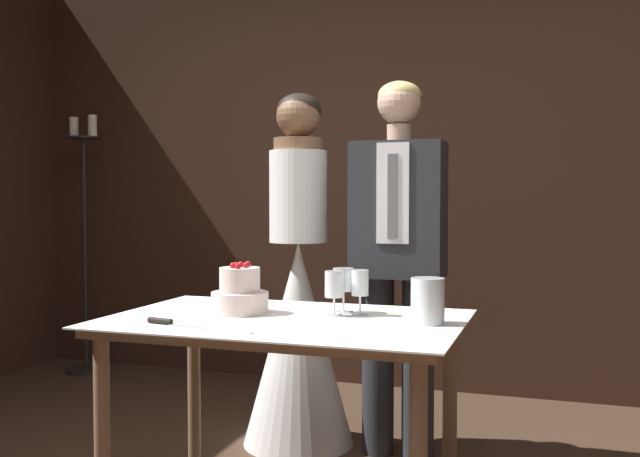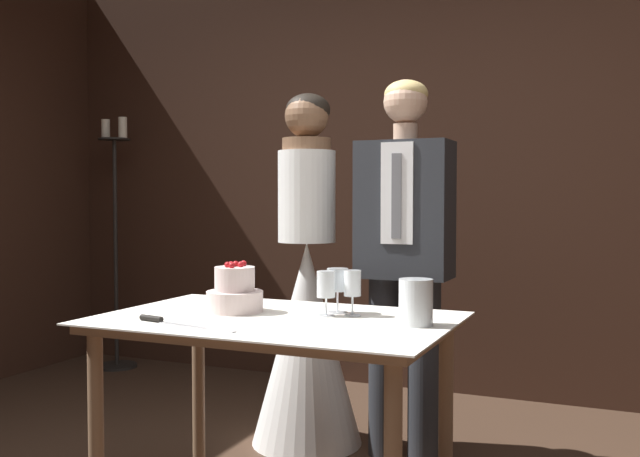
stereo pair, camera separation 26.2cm
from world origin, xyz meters
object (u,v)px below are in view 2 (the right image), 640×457
wine_glass_far (326,287)px  groom (405,248)px  cake_table (276,342)px  cake_knife (168,322)px  wine_glass_near (352,284)px  candle_stand (116,250)px  hurricane_candle (416,303)px  wine_glass_middle (338,282)px  bride (307,315)px  tiered_cake (235,293)px

wine_glass_far → groom: 0.73m
cake_table → cake_knife: 0.41m
cake_table → wine_glass_near: size_ratio=7.55×
candle_stand → wine_glass_near: bearing=-33.1°
cake_table → groom: (0.25, 0.82, 0.30)m
hurricane_candle → candle_stand: size_ratio=0.09×
wine_glass_middle → candle_stand: size_ratio=0.10×
bride → candle_stand: candle_stand is taller
tiered_cake → hurricane_candle: bearing=-0.5°
wine_glass_far → candle_stand: size_ratio=0.10×
tiered_cake → candle_stand: (-1.94, 1.65, 0.00)m
cake_knife → wine_glass_far: 0.59m
wine_glass_middle → groom: (0.08, 0.63, 0.09)m
tiered_cake → wine_glass_middle: bearing=20.0°
tiered_cake → candle_stand: 2.54m
wine_glass_near → groom: size_ratio=0.10×
wine_glass_far → wine_glass_near: bearing=26.6°
wine_glass_near → cake_table: bearing=-149.1°
wine_glass_far → candle_stand: (-2.30, 1.60, -0.03)m
wine_glass_middle → hurricane_candle: size_ratio=1.07×
cake_table → hurricane_candle: 0.55m
bride → hurricane_candle: bearing=-45.1°
wine_glass_near → tiered_cake: bearing=-168.2°
cake_knife → hurricane_candle: (0.81, 0.32, 0.07)m
wine_glass_far → hurricane_candle: bearing=-8.8°
cake_table → bride: bride is taller
wine_glass_far → bride: 0.85m
groom → candle_stand: size_ratio=0.98×
cake_knife → candle_stand: candle_stand is taller
cake_table → wine_glass_near: wine_glass_near is taller
candle_stand → hurricane_candle: bearing=-31.9°
wine_glass_far → bride: bearing=119.6°
wine_glass_middle → wine_glass_far: size_ratio=1.02×
cake_table → wine_glass_far: (0.16, 0.10, 0.20)m
bride → groom: size_ratio=0.98×
cake_knife → groom: (0.54, 1.09, 0.20)m
wine_glass_middle → bride: bride is taller
wine_glass_near → candle_stand: (-2.39, 1.56, -0.04)m
bride → candle_stand: bearing=154.9°
cake_knife → wine_glass_middle: wine_glass_middle is taller
cake_knife → hurricane_candle: size_ratio=2.69×
wine_glass_far → groom: (0.09, 0.71, 0.10)m
wine_glass_near → hurricane_candle: (0.27, -0.10, -0.04)m
hurricane_candle → bride: bride is taller
cake_table → cake_knife: bearing=-136.9°
cake_knife → bride: (0.04, 1.09, -0.14)m
hurricane_candle → wine_glass_far: bearing=171.2°
wine_glass_far → candle_stand: bearing=145.2°
cake_knife → tiered_cake: bearing=85.7°
wine_glass_near → bride: bearing=126.4°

